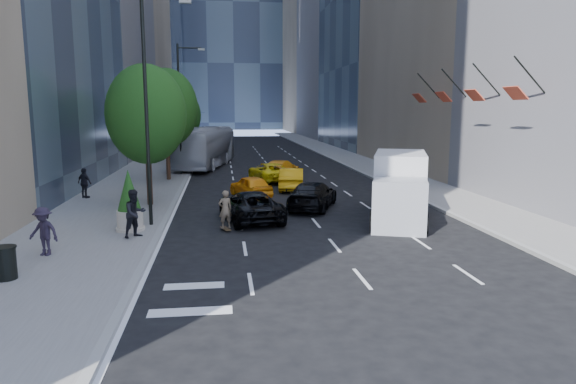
{
  "coord_description": "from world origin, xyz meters",
  "views": [
    {
      "loc": [
        -3.28,
        -19.03,
        5.29
      ],
      "look_at": [
        -0.4,
        3.36,
        1.6
      ],
      "focal_mm": 32.0,
      "sensor_mm": 36.0,
      "label": 1
    }
  ],
  "objects": [
    {
      "name": "pedestrian_a",
      "position": [
        -6.8,
        1.73,
        1.12
      ],
      "size": [
        1.2,
        1.18,
        1.95
      ],
      "primitive_type": "imported",
      "rotation": [
        0.0,
        0.0,
        0.74
      ],
      "color": "black",
      "rests_on": "sidewalk_left"
    },
    {
      "name": "pedestrian_b",
      "position": [
        -11.2,
        11.52,
        1.03
      ],
      "size": [
        1.09,
        0.94,
        1.76
      ],
      "primitive_type": "imported",
      "rotation": [
        0.0,
        0.0,
        2.54
      ],
      "color": "black",
      "rests_on": "sidewalk_left"
    },
    {
      "name": "city_bus",
      "position": [
        -4.8,
        28.06,
        1.81
      ],
      "size": [
        5.51,
        13.35,
        3.62
      ],
      "primitive_type": "imported",
      "rotation": [
        0.0,
        0.0,
        -0.2
      ],
      "color": "#B5B6BC",
      "rests_on": "ground"
    },
    {
      "name": "tree_far",
      "position": [
        -7.2,
        32.0,
        4.62
      ],
      "size": [
        3.9,
        3.9,
        6.92
      ],
      "color": "#312013",
      "rests_on": "sidewalk_left"
    },
    {
      "name": "lamp_far",
      "position": [
        -6.32,
        22.0,
        5.81
      ],
      "size": [
        2.13,
        0.22,
        10.0
      ],
      "color": "black",
      "rests_on": "sidewalk_left"
    },
    {
      "name": "ground",
      "position": [
        0.0,
        0.0,
        0.0
      ],
      "size": [
        160.0,
        160.0,
        0.0
      ],
      "primitive_type": "plane",
      "color": "black",
      "rests_on": "ground"
    },
    {
      "name": "taxi_c",
      "position": [
        0.13,
        18.0,
        0.68
      ],
      "size": [
        3.26,
        5.27,
        1.36
      ],
      "primitive_type": "imported",
      "rotation": [
        0.0,
        0.0,
        3.36
      ],
      "color": "yellow",
      "rests_on": "ground"
    },
    {
      "name": "tree_near",
      "position": [
        -7.2,
        9.0,
        4.97
      ],
      "size": [
        4.2,
        4.2,
        7.46
      ],
      "color": "#312013",
      "rests_on": "sidewalk_left"
    },
    {
      "name": "box_truck",
      "position": [
        5.1,
        4.28,
        1.61
      ],
      "size": [
        4.43,
        7.0,
        3.16
      ],
      "rotation": [
        0.0,
        0.0,
        -0.34
      ],
      "color": "silver",
      "rests_on": "ground"
    },
    {
      "name": "pedestrian_c",
      "position": [
        -9.57,
        -0.52,
        1.02
      ],
      "size": [
        1.28,
        1.0,
        1.73
      ],
      "primitive_type": "imported",
      "rotation": [
        0.0,
        0.0,
        -0.37
      ],
      "color": "#261E2D",
      "rests_on": "sidewalk_left"
    },
    {
      "name": "sidewalk_right",
      "position": [
        10.0,
        30.0,
        0.07
      ],
      "size": [
        4.0,
        120.0,
        0.15
      ],
      "primitive_type": "cube",
      "color": "slate",
      "rests_on": "ground"
    },
    {
      "name": "tower_right_far",
      "position": [
        22.0,
        98.0,
        25.0
      ],
      "size": [
        20.0,
        24.0,
        50.0
      ],
      "primitive_type": "cube",
      "color": "#7A6B54",
      "rests_on": "ground"
    },
    {
      "name": "taxi_b",
      "position": [
        1.2,
        14.0,
        0.72
      ],
      "size": [
        2.18,
        4.55,
        1.44
      ],
      "primitive_type": "imported",
      "rotation": [
        0.0,
        0.0,
        2.99
      ],
      "color": "#D08F0A",
      "rests_on": "ground"
    },
    {
      "name": "traffic_signal",
      "position": [
        -6.4,
        40.0,
        4.23
      ],
      "size": [
        2.48,
        0.53,
        5.2
      ],
      "color": "black",
      "rests_on": "sidewalk_left"
    },
    {
      "name": "sidewalk_left",
      "position": [
        -9.0,
        30.0,
        0.07
      ],
      "size": [
        6.0,
        120.0,
        0.15
      ],
      "primitive_type": "cube",
      "color": "slate",
      "rests_on": "ground"
    },
    {
      "name": "taxi_d",
      "position": [
        1.2,
        20.04,
        0.69
      ],
      "size": [
        3.69,
        5.1,
        1.37
      ],
      "primitive_type": "imported",
      "rotation": [
        0.0,
        0.0,
        2.72
      ],
      "color": "#FFA00D",
      "rests_on": "ground"
    },
    {
      "name": "tree_mid",
      "position": [
        -7.2,
        19.0,
        5.32
      ],
      "size": [
        4.5,
        4.5,
        7.99
      ],
      "color": "#312013",
      "rests_on": "sidewalk_left"
    },
    {
      "name": "taxi_a",
      "position": [
        -1.62,
        11.5,
        0.66
      ],
      "size": [
        2.73,
        4.17,
        1.32
      ],
      "primitive_type": "imported",
      "rotation": [
        0.0,
        0.0,
        3.47
      ],
      "color": "orange",
      "rests_on": "ground"
    },
    {
      "name": "facade_flags",
      "position": [
        10.64,
        10.0,
        6.18
      ],
      "size": [
        1.85,
        13.3,
        2.05
      ],
      "color": "black",
      "rests_on": "ground"
    },
    {
      "name": "black_sedan_lincoln",
      "position": [
        -2.0,
        5.0,
        0.71
      ],
      "size": [
        3.23,
        5.42,
        1.41
      ],
      "primitive_type": "imported",
      "rotation": [
        0.0,
        0.0,
        3.33
      ],
      "color": "black",
      "rests_on": "ground"
    },
    {
      "name": "skateboarder",
      "position": [
        -3.2,
        3.0,
        0.84
      ],
      "size": [
        0.7,
        0.57,
        1.67
      ],
      "primitive_type": "imported",
      "rotation": [
        0.0,
        0.0,
        3.46
      ],
      "color": "brown",
      "rests_on": "ground"
    },
    {
      "name": "trash_can",
      "position": [
        -9.89,
        -3.07,
        0.64
      ],
      "size": [
        0.65,
        0.65,
        0.98
      ],
      "primitive_type": "cylinder",
      "color": "black",
      "rests_on": "sidewalk_left"
    },
    {
      "name": "black_sedan_mercedes",
      "position": [
        1.45,
        7.5,
        0.72
      ],
      "size": [
        3.7,
        5.37,
        1.44
      ],
      "primitive_type": "imported",
      "rotation": [
        0.0,
        0.0,
        2.77
      ],
      "color": "black",
      "rests_on": "ground"
    },
    {
      "name": "planter_shrub",
      "position": [
        -7.23,
        3.0,
        1.39
      ],
      "size": [
        1.09,
        1.09,
        2.61
      ],
      "color": "beige",
      "rests_on": "sidewalk_left"
    },
    {
      "name": "lamp_near",
      "position": [
        -6.32,
        4.0,
        5.81
      ],
      "size": [
        2.13,
        0.22,
        10.0
      ],
      "color": "black",
      "rests_on": "sidewalk_left"
    }
  ]
}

